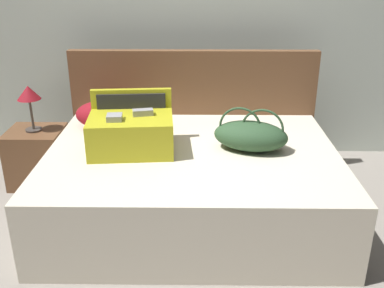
{
  "coord_description": "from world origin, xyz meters",
  "views": [
    {
      "loc": [
        0.03,
        -2.45,
        1.78
      ],
      "look_at": [
        0.0,
        0.29,
        0.62
      ],
      "focal_mm": 41.8,
      "sensor_mm": 36.0,
      "label": 1
    }
  ],
  "objects": [
    {
      "name": "nightstand",
      "position": [
        -1.29,
        0.91,
        0.24
      ],
      "size": [
        0.44,
        0.4,
        0.47
      ],
      "primitive_type": "cube",
      "color": "brown",
      "rests_on": "ground"
    },
    {
      "name": "back_wall",
      "position": [
        0.0,
        1.65,
        1.3
      ],
      "size": [
        8.0,
        0.1,
        2.6
      ],
      "primitive_type": "cube",
      "color": "#B7C1B2",
      "rests_on": "ground"
    },
    {
      "name": "hard_case_large",
      "position": [
        -0.42,
        0.41,
        0.67
      ],
      "size": [
        0.6,
        0.47,
        0.39
      ],
      "rotation": [
        0.0,
        0.0,
        0.08
      ],
      "color": "gold",
      "rests_on": "bed"
    },
    {
      "name": "headboard",
      "position": [
        0.0,
        1.2,
        0.53
      ],
      "size": [
        2.07,
        0.08,
        1.07
      ],
      "primitive_type": "cube",
      "color": "brown",
      "rests_on": "ground"
    },
    {
      "name": "table_lamp",
      "position": [
        -1.29,
        0.91,
        0.77
      ],
      "size": [
        0.18,
        0.18,
        0.37
      ],
      "color": "#3F3833",
      "rests_on": "nightstand"
    },
    {
      "name": "pillow_near_headboard",
      "position": [
        -0.69,
        0.85,
        0.63
      ],
      "size": [
        0.49,
        0.34,
        0.21
      ],
      "primitive_type": "ellipsoid",
      "rotation": [
        0.0,
        0.0,
        -0.09
      ],
      "color": "maroon",
      "rests_on": "bed"
    },
    {
      "name": "ground_plane",
      "position": [
        0.0,
        0.0,
        0.0
      ],
      "size": [
        12.0,
        12.0,
        0.0
      ],
      "primitive_type": "plane",
      "color": "gray"
    },
    {
      "name": "duffel_bag",
      "position": [
        0.41,
        0.43,
        0.63
      ],
      "size": [
        0.57,
        0.41,
        0.31
      ],
      "rotation": [
        0.0,
        0.0,
        -0.24
      ],
      "color": "#2D4C2D",
      "rests_on": "bed"
    },
    {
      "name": "bed",
      "position": [
        0.0,
        0.4,
        0.26
      ],
      "size": [
        2.03,
        1.53,
        0.52
      ],
      "primitive_type": "cube",
      "color": "beige",
      "rests_on": "ground"
    }
  ]
}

